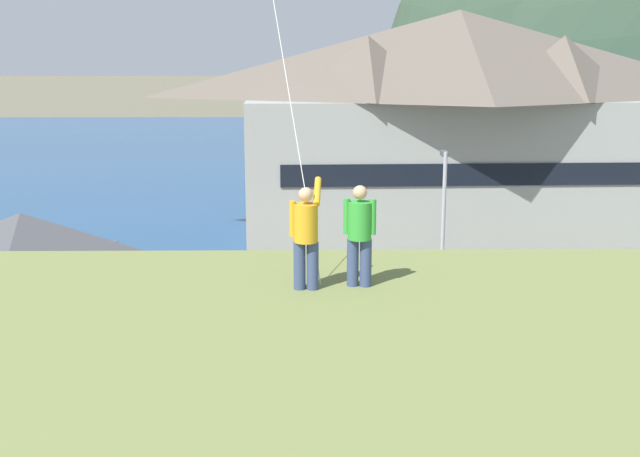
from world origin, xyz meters
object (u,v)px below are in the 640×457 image
at_px(parked_car_mid_row_center, 468,304).
at_px(person_kite_flyer, 306,234).
at_px(wharf_dock, 326,191).
at_px(parked_car_front_row_end, 598,357).
at_px(person_companion, 360,233).
at_px(parking_light_pole, 443,214).
at_px(harbor_lodge, 457,118).
at_px(parked_car_front_row_silver, 133,382).
at_px(moored_boat_wharfside, 276,186).
at_px(moored_boat_outer_mooring, 377,185).
at_px(parked_car_mid_row_near, 242,299).
at_px(storage_shed_near_lot, 26,282).

relative_size(parked_car_mid_row_center, person_kite_flyer, 2.27).
relative_size(wharf_dock, person_kite_flyer, 6.75).
bearing_deg(parked_car_front_row_end, wharf_dock, 102.99).
bearing_deg(person_companion, parking_light_pole, 76.01).
relative_size(wharf_dock, person_companion, 7.21).
xyz_separation_m(harbor_lodge, person_companion, (-7.20, -30.27, 0.67)).
bearing_deg(parking_light_pole, parked_car_mid_row_center, -83.73).
bearing_deg(wharf_dock, person_kite_flyer, -91.60).
bearing_deg(wharf_dock, person_companion, -90.39).
height_order(harbor_lodge, wharf_dock, harbor_lodge).
height_order(parked_car_front_row_end, parked_car_front_row_silver, same).
bearing_deg(parked_car_front_row_end, harbor_lodge, 92.05).
relative_size(wharf_dock, moored_boat_wharfside, 1.65).
height_order(moored_boat_outer_mooring, parking_light_pole, parking_light_pole).
height_order(wharf_dock, moored_boat_outer_mooring, moored_boat_outer_mooring).
distance_m(harbor_lodge, parking_light_pole, 12.44).
bearing_deg(person_companion, moored_boat_outer_mooring, 84.75).
bearing_deg(parked_car_mid_row_center, parked_car_front_row_silver, -147.69).
distance_m(parked_car_front_row_end, parked_car_mid_row_near, 12.78).
bearing_deg(storage_shed_near_lot, person_kite_flyer, -53.49).
relative_size(harbor_lodge, storage_shed_near_lot, 3.61).
distance_m(wharf_dock, moored_boat_outer_mooring, 3.67).
bearing_deg(parked_car_front_row_silver, moored_boat_wharfside, 85.67).
distance_m(moored_boat_outer_mooring, parked_car_mid_row_center, 28.17).
height_order(parked_car_mid_row_near, person_companion, person_companion).
xyz_separation_m(moored_boat_outer_mooring, parked_car_front_row_end, (4.00, -33.31, 0.34)).
bearing_deg(person_companion, parked_car_mid_row_near, 102.43).
distance_m(storage_shed_near_lot, moored_boat_outer_mooring, 33.51).
height_order(wharf_dock, parked_car_mid_row_center, parked_car_mid_row_center).
bearing_deg(wharf_dock, moored_boat_outer_mooring, 2.42).
relative_size(moored_boat_wharfside, parked_car_front_row_silver, 1.76).
bearing_deg(parked_car_front_row_end, storage_shed_near_lot, 170.43).
bearing_deg(moored_boat_outer_mooring, parked_car_front_row_end, -83.16).
distance_m(parked_car_front_row_end, parking_light_pole, 9.83).
bearing_deg(person_kite_flyer, parked_car_mid_row_near, 99.10).
distance_m(moored_boat_wharfside, person_kite_flyer, 43.28).
bearing_deg(moored_boat_wharfside, parked_car_front_row_silver, -94.33).
bearing_deg(wharf_dock, parked_car_front_row_silver, -100.00).
xyz_separation_m(parked_car_front_row_end, parked_car_mid_row_near, (-11.35, 5.87, 0.00)).
xyz_separation_m(harbor_lodge, parked_car_mid_row_center, (-2.20, -15.52, -5.50)).
bearing_deg(parking_light_pole, moored_boat_wharfside, 107.98).
bearing_deg(parked_car_front_row_silver, moored_boat_outer_mooring, 74.37).
xyz_separation_m(harbor_lodge, person_kite_flyer, (-8.10, -30.44, 0.68)).
xyz_separation_m(parked_car_mid_row_center, person_kite_flyer, (-5.90, -14.92, 6.18)).
relative_size(moored_boat_wharfside, parked_car_mid_row_near, 1.81).
bearing_deg(wharf_dock, storage_shed_near_lot, -109.60).
distance_m(storage_shed_near_lot, parked_car_mid_row_center, 15.63).
distance_m(storage_shed_near_lot, parked_car_front_row_silver, 6.79).
bearing_deg(parking_light_pole, parked_car_front_row_end, -69.31).
bearing_deg(parked_car_front_row_silver, parked_car_front_row_end, 7.02).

